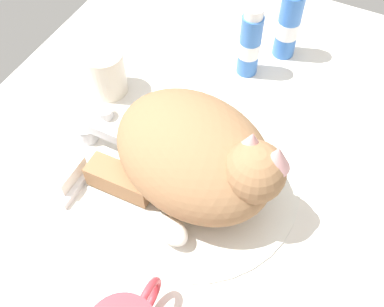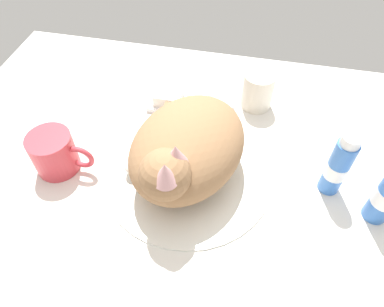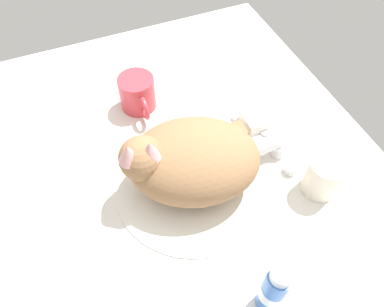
{
  "view_description": "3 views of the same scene",
  "coord_description": "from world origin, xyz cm",
  "px_view_note": "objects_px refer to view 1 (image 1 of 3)",
  "views": [
    {
      "loc": [
        -33.61,
        -16.56,
        59.61
      ],
      "look_at": [
        0.17,
        0.33,
        7.18
      ],
      "focal_mm": 42.01,
      "sensor_mm": 36.0,
      "label": 1
    },
    {
      "loc": [
        9.39,
        -40.59,
        55.04
      ],
      "look_at": [
        0.65,
        0.54,
        5.36
      ],
      "focal_mm": 32.89,
      "sensor_mm": 36.0,
      "label": 2
    },
    {
      "loc": [
        38.16,
        -16.25,
        64.71
      ],
      "look_at": [
        -2.11,
        0.45,
        6.96
      ],
      "focal_mm": 34.86,
      "sensor_mm": 36.0,
      "label": 3
    }
  ],
  "objects_px": {
    "rinse_cup": "(106,72)",
    "soap_bar": "(62,171)",
    "faucet": "(93,132)",
    "mouthwash_bottle": "(289,23)",
    "toothpaste_bottle": "(250,44)",
    "cat": "(198,157)"
  },
  "relations": [
    {
      "from": "rinse_cup",
      "to": "soap_bar",
      "type": "relative_size",
      "value": 1.38
    },
    {
      "from": "faucet",
      "to": "soap_bar",
      "type": "bearing_deg",
      "value": -178.43
    },
    {
      "from": "mouthwash_bottle",
      "to": "faucet",
      "type": "bearing_deg",
      "value": 148.97
    },
    {
      "from": "faucet",
      "to": "rinse_cup",
      "type": "distance_m",
      "value": 0.12
    },
    {
      "from": "mouthwash_bottle",
      "to": "toothpaste_bottle",
      "type": "bearing_deg",
      "value": 150.3
    },
    {
      "from": "faucet",
      "to": "toothpaste_bottle",
      "type": "bearing_deg",
      "value": -31.42
    },
    {
      "from": "toothpaste_bottle",
      "to": "rinse_cup",
      "type": "bearing_deg",
      "value": 127.18
    },
    {
      "from": "faucet",
      "to": "cat",
      "type": "bearing_deg",
      "value": -91.08
    },
    {
      "from": "soap_bar",
      "to": "rinse_cup",
      "type": "bearing_deg",
      "value": 13.11
    },
    {
      "from": "cat",
      "to": "toothpaste_bottle",
      "type": "xyz_separation_m",
      "value": [
        0.27,
        0.03,
        -0.01
      ]
    },
    {
      "from": "faucet",
      "to": "mouthwash_bottle",
      "type": "height_order",
      "value": "mouthwash_bottle"
    },
    {
      "from": "toothpaste_bottle",
      "to": "mouthwash_bottle",
      "type": "height_order",
      "value": "mouthwash_bottle"
    },
    {
      "from": "cat",
      "to": "toothpaste_bottle",
      "type": "bearing_deg",
      "value": 6.19
    },
    {
      "from": "toothpaste_bottle",
      "to": "faucet",
      "type": "bearing_deg",
      "value": 148.58
    },
    {
      "from": "cat",
      "to": "mouthwash_bottle",
      "type": "xyz_separation_m",
      "value": [
        0.35,
        -0.02,
        -0.01
      ]
    },
    {
      "from": "soap_bar",
      "to": "toothpaste_bottle",
      "type": "distance_m",
      "value": 0.39
    },
    {
      "from": "soap_bar",
      "to": "cat",
      "type": "bearing_deg",
      "value": -66.61
    },
    {
      "from": "faucet",
      "to": "rinse_cup",
      "type": "height_order",
      "value": "rinse_cup"
    },
    {
      "from": "rinse_cup",
      "to": "soap_bar",
      "type": "distance_m",
      "value": 0.2
    },
    {
      "from": "toothpaste_bottle",
      "to": "mouthwash_bottle",
      "type": "distance_m",
      "value": 0.09
    },
    {
      "from": "cat",
      "to": "rinse_cup",
      "type": "relative_size",
      "value": 3.53
    },
    {
      "from": "soap_bar",
      "to": "mouthwash_bottle",
      "type": "height_order",
      "value": "mouthwash_bottle"
    }
  ]
}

